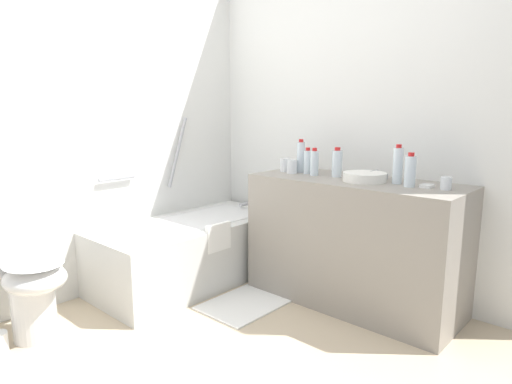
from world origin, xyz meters
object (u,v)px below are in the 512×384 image
(water_bottle_1, at_px, (410,171))
(drinking_glass_1, at_px, (292,167))
(water_bottle_3, at_px, (314,163))
(soap_dish, at_px, (427,186))
(bath_mat, at_px, (247,303))
(water_bottle_5, at_px, (301,157))
(bathtub, at_px, (192,249))
(water_bottle_2, at_px, (398,165))
(sink_basin, at_px, (365,177))
(water_bottle_0, at_px, (337,163))
(toilet, at_px, (27,277))
(drinking_glass_2, at_px, (285,165))
(sink_faucet, at_px, (377,174))
(drinking_glass_0, at_px, (446,183))
(water_bottle_4, at_px, (308,162))

(water_bottle_1, bearing_deg, drinking_glass_1, 91.45)
(water_bottle_3, distance_m, soap_dish, 0.80)
(bath_mat, bearing_deg, water_bottle_5, -3.53)
(bathtub, bearing_deg, water_bottle_2, -69.28)
(sink_basin, distance_m, water_bottle_5, 0.57)
(water_bottle_0, bearing_deg, water_bottle_2, -89.31)
(bathtub, height_order, water_bottle_3, bathtub)
(drinking_glass_1, height_order, soap_dish, drinking_glass_1)
(water_bottle_1, xyz_separation_m, water_bottle_2, (0.06, 0.11, 0.02))
(water_bottle_0, bearing_deg, toilet, 149.75)
(water_bottle_5, bearing_deg, drinking_glass_1, 165.51)
(toilet, bearing_deg, drinking_glass_2, 65.59)
(sink_basin, xyz_separation_m, water_bottle_1, (-0.00, -0.31, 0.07))
(bath_mat, bearing_deg, toilet, 150.86)
(bathtub, bearing_deg, sink_faucet, -61.95)
(water_bottle_3, relative_size, drinking_glass_2, 1.98)
(water_bottle_0, height_order, water_bottle_3, water_bottle_0)
(sink_basin, xyz_separation_m, drinking_glass_2, (0.02, 0.68, 0.02))
(bathtub, xyz_separation_m, drinking_glass_2, (0.49, -0.54, 0.66))
(water_bottle_3, bearing_deg, sink_faucet, -66.99)
(water_bottle_0, distance_m, water_bottle_1, 0.55)
(sink_faucet, height_order, drinking_glass_0, drinking_glass_0)
(water_bottle_1, height_order, water_bottle_5, water_bottle_5)
(water_bottle_3, distance_m, drinking_glass_2, 0.28)
(bath_mat, bearing_deg, water_bottle_3, -21.51)
(water_bottle_2, relative_size, soap_dish, 2.78)
(toilet, relative_size, sink_basin, 2.57)
(drinking_glass_1, bearing_deg, bath_mat, 178.37)
(water_bottle_4, bearing_deg, water_bottle_2, -88.07)
(water_bottle_4, bearing_deg, drinking_glass_2, 95.27)
(sink_basin, bearing_deg, water_bottle_2, -74.25)
(drinking_glass_1, bearing_deg, sink_faucet, -71.80)
(bathtub, relative_size, water_bottle_1, 7.26)
(sink_faucet, height_order, water_bottle_3, water_bottle_3)
(water_bottle_3, distance_m, water_bottle_4, 0.09)
(soap_dish, distance_m, bath_mat, 1.43)
(toilet, distance_m, water_bottle_2, 2.35)
(water_bottle_0, xyz_separation_m, water_bottle_5, (0.01, 0.32, 0.02))
(sink_basin, height_order, water_bottle_0, water_bottle_0)
(water_bottle_1, xyz_separation_m, soap_dish, (0.04, -0.09, -0.09))
(drinking_glass_0, bearing_deg, bath_mat, 116.45)
(sink_faucet, distance_m, water_bottle_2, 0.25)
(water_bottle_5, bearing_deg, drinking_glass_2, 110.34)
(sink_faucet, bearing_deg, drinking_glass_2, 102.76)
(water_bottle_1, xyz_separation_m, drinking_glass_2, (0.02, 0.98, -0.05))
(water_bottle_3, bearing_deg, toilet, 153.03)
(toilet, height_order, water_bottle_3, water_bottle_3)
(water_bottle_2, height_order, water_bottle_3, water_bottle_2)
(toilet, relative_size, drinking_glass_2, 7.26)
(water_bottle_2, relative_size, water_bottle_5, 1.01)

